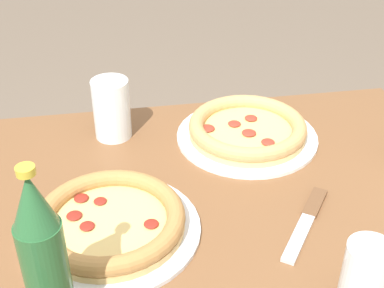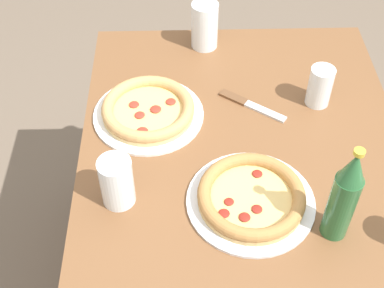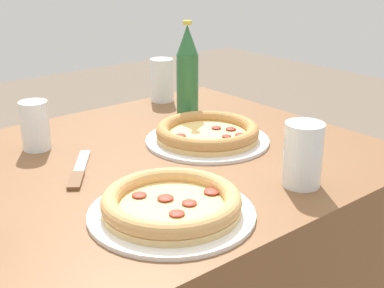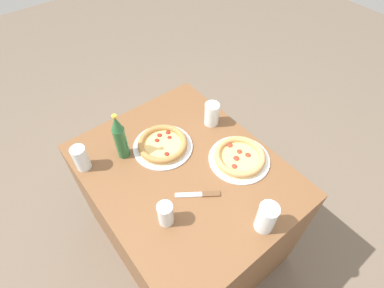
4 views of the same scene
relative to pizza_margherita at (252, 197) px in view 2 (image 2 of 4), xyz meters
The scene contains 8 objects.
table 0.44m from the pizza_margherita, behind, with size 1.02×0.83×0.76m.
pizza_margherita is the anchor object (origin of this frame).
pizza_veggie 0.38m from the pizza_margherita, 140.28° to the right, with size 0.30×0.30×0.05m.
glass_mango_juice 0.40m from the pizza_margherita, 147.53° to the left, with size 0.07×0.07×0.11m.
glass_orange_juice 0.31m from the pizza_margherita, 93.59° to the right, with size 0.08×0.08×0.13m.
glass_red_wine 0.61m from the pizza_margherita, behind, with size 0.08×0.08×0.14m.
beer_bottle 0.22m from the pizza_margherita, 65.19° to the left, with size 0.06×0.06×0.26m.
knife 0.33m from the pizza_margherita, behind, with size 0.14×0.18×0.01m.
Camera 2 is at (0.91, -0.16, 1.76)m, focal length 50.00 mm.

